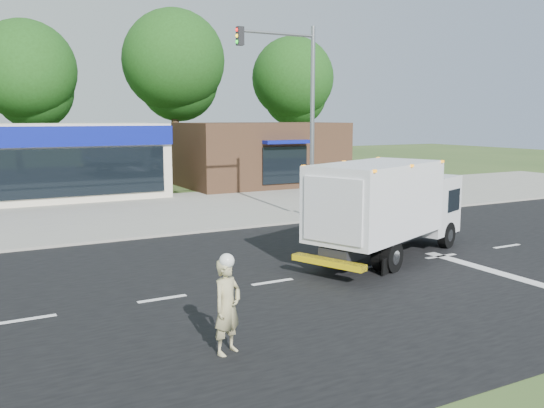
# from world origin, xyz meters

# --- Properties ---
(ground) EXTENTS (120.00, 120.00, 0.00)m
(ground) POSITION_xyz_m (0.00, 0.00, 0.00)
(ground) COLOR #385123
(ground) RESTS_ON ground
(road_asphalt) EXTENTS (60.00, 14.00, 0.02)m
(road_asphalt) POSITION_xyz_m (0.00, 0.00, 0.00)
(road_asphalt) COLOR black
(road_asphalt) RESTS_ON ground
(sidewalk) EXTENTS (60.00, 2.40, 0.12)m
(sidewalk) POSITION_xyz_m (0.00, 8.20, 0.06)
(sidewalk) COLOR gray
(sidewalk) RESTS_ON ground
(parking_apron) EXTENTS (60.00, 9.00, 0.02)m
(parking_apron) POSITION_xyz_m (0.00, 14.00, 0.01)
(parking_apron) COLOR gray
(parking_apron) RESTS_ON ground
(lane_markings) EXTENTS (55.20, 7.00, 0.01)m
(lane_markings) POSITION_xyz_m (1.35, -1.35, 0.02)
(lane_markings) COLOR silver
(lane_markings) RESTS_ON road_asphalt
(ems_box_truck) EXTENTS (7.08, 4.51, 3.01)m
(ems_box_truck) POSITION_xyz_m (1.37, 0.68, 1.74)
(ems_box_truck) COLOR black
(ems_box_truck) RESTS_ON ground
(emergency_worker) EXTENTS (0.77, 0.66, 1.89)m
(emergency_worker) POSITION_xyz_m (-5.91, -3.66, 0.93)
(emergency_worker) COLOR tan
(emergency_worker) RESTS_ON ground
(brown_storefront) EXTENTS (10.00, 6.70, 4.00)m
(brown_storefront) POSITION_xyz_m (7.00, 19.98, 2.00)
(brown_storefront) COLOR #382316
(brown_storefront) RESTS_ON ground
(traffic_signal_pole) EXTENTS (3.51, 0.25, 8.00)m
(traffic_signal_pole) POSITION_xyz_m (2.35, 7.60, 4.92)
(traffic_signal_pole) COLOR gray
(traffic_signal_pole) RESTS_ON ground
(background_trees) EXTENTS (36.77, 7.39, 12.10)m
(background_trees) POSITION_xyz_m (-0.85, 28.16, 7.38)
(background_trees) COLOR #332114
(background_trees) RESTS_ON ground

